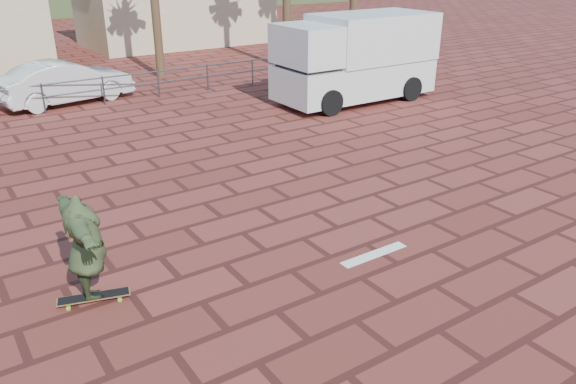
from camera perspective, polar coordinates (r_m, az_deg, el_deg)
The scene contains 8 objects.
ground at distance 10.59m, azimuth 1.55°, elevation -4.75°, with size 120.00×120.00×0.00m, color maroon.
paint_stripe at distance 10.17m, azimuth 8.74°, elevation -6.29°, with size 1.40×0.22×0.01m, color white.
guardrail at distance 20.79m, azimuth -18.27°, elevation 10.22°, with size 24.06×0.06×1.00m.
longboard at distance 9.27m, azimuth -19.11°, elevation -10.04°, with size 1.11×0.53×0.11m.
skateboarder at distance 8.84m, azimuth -19.85°, elevation -5.30°, with size 2.09×0.57×1.70m, color #313E21.
campervan at distance 20.39m, azimuth 6.96°, elevation 13.52°, with size 5.77×2.57×2.98m.
car_white at distance 21.49m, azimuth -21.65°, elevation 10.34°, with size 1.57×4.52×1.49m, color silver.
street_sign at distance 24.43m, azimuth 9.71°, elevation 15.31°, with size 0.49×0.14×2.45m.
Camera 1 is at (-5.45, -7.59, 4.98)m, focal length 35.00 mm.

